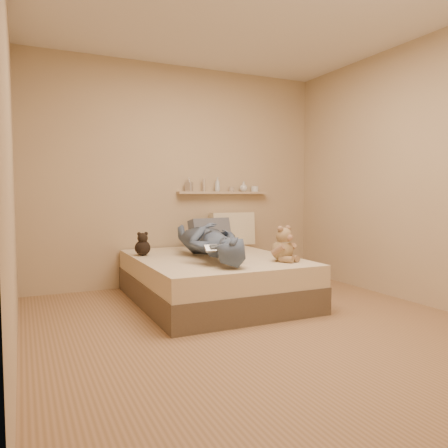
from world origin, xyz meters
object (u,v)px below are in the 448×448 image
person (210,240)px  pillow_grey (210,233)px  pillow_cream (232,229)px  dark_plush (143,245)px  teddy_bear (284,246)px  wall_shelf (224,193)px  bed (212,279)px  game_console (215,248)px

person → pillow_grey: bearing=-106.5°
pillow_cream → person: (-0.70, -0.92, -0.02)m
dark_plush → person: person is taller
pillow_cream → teddy_bear: bearing=-95.7°
teddy_bear → pillow_cream: pillow_cream is taller
dark_plush → pillow_grey: (0.90, 0.32, 0.06)m
dark_plush → wall_shelf: wall_shelf is taller
bed → person: bearing=-126.5°
game_console → wall_shelf: wall_shelf is taller
game_console → teddy_bear: 0.71m
pillow_grey → person: person is taller
game_console → bed: bearing=68.9°
wall_shelf → teddy_bear: bearing=-92.3°
dark_plush → pillow_cream: bearing=20.3°
pillow_grey → person: size_ratio=0.33×
game_console → teddy_bear: size_ratio=0.55×
game_console → person: 0.49m
bed → dark_plush: 0.80m
bed → pillow_cream: pillow_cream is taller
person → bed: bearing=-119.4°
bed → wall_shelf: size_ratio=1.58×
game_console → dark_plush: bearing=113.6°
game_console → teddy_bear: bearing=0.0°
wall_shelf → pillow_grey: bearing=-141.6°
dark_plush → person: size_ratio=0.17×
game_console → wall_shelf: 1.73m
bed → person: 0.42m
teddy_bear → dark_plush: bearing=140.2°
pillow_cream → wall_shelf: wall_shelf is taller
wall_shelf → pillow_cream: bearing=-45.1°
pillow_grey → dark_plush: bearing=-160.2°
pillow_cream → wall_shelf: size_ratio=0.46×
person → pillow_cream: bearing=-120.0°
dark_plush → pillow_grey: size_ratio=0.49×
teddy_bear → wall_shelf: (0.06, 1.47, 0.51)m
teddy_bear → wall_shelf: size_ratio=0.28×
teddy_bear → pillow_cream: size_ratio=0.62×
game_console → dark_plush: size_ratio=0.76×
bed → person: size_ratio=1.27×
teddy_bear → dark_plush: size_ratio=1.38×
game_console → dark_plush: 1.02m
wall_shelf → game_console: bearing=-117.5°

